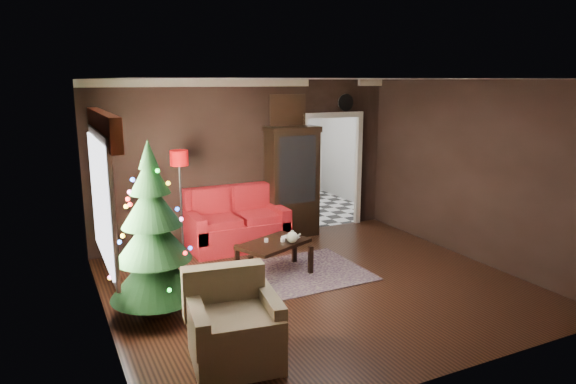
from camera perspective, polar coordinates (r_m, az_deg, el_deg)
name	(u,v)px	position (r m, az deg, el deg)	size (l,w,h in m)	color
floor	(316,285)	(7.27, 3.16, -10.26)	(5.50, 5.50, 0.00)	black
ceiling	(319,79)	(6.72, 3.45, 12.38)	(5.50, 5.50, 0.00)	white
wall_back	(248,161)	(9.09, -4.43, 3.47)	(5.50, 5.50, 0.00)	black
wall_front	(453,237)	(4.90, 17.76, -4.73)	(5.50, 5.50, 0.00)	black
wall_left	(100,209)	(6.04, -20.12, -1.74)	(5.50, 5.50, 0.00)	black
wall_right	(472,171)	(8.53, 19.65, 2.21)	(5.50, 5.50, 0.00)	black
doorway	(331,173)	(9.89, 4.80, 2.12)	(1.10, 0.10, 2.10)	#EFE2C9
left_window	(101,200)	(6.23, -19.99, -0.85)	(0.05, 1.60, 1.40)	white
valance	(103,128)	(6.11, -19.80, 6.73)	(0.12, 2.10, 0.35)	brown
kitchen_floor	(296,209)	(11.39, 0.85, -1.88)	(3.00, 3.00, 0.00)	white
kitchen_window	(269,127)	(12.41, -2.17, 7.24)	(0.70, 0.06, 0.70)	white
rug	(292,274)	(7.64, 0.48, -9.07)	(2.13, 1.55, 0.01)	#3D3138
loveseat	(237,219)	(8.72, -5.69, -2.98)	(1.70, 0.90, 1.00)	maroon
curio_cabinet	(292,184)	(9.26, 0.46, 0.84)	(0.90, 0.45, 1.90)	black
floor_lamp	(181,207)	(8.32, -11.73, -1.59)	(0.30, 0.30, 1.79)	#262626
christmas_tree	(153,232)	(6.23, -14.75, -4.30)	(1.07, 1.07, 2.04)	black
armchair	(235,320)	(5.29, -5.94, -13.87)	(0.90, 0.90, 0.92)	tan
coffee_table	(274,257)	(7.62, -1.59, -7.22)	(1.03, 0.62, 0.46)	black
teapot	(292,237)	(7.49, 0.48, -4.99)	(0.19, 0.19, 0.18)	beige
cup_a	(266,240)	(7.55, -2.43, -5.35)	(0.06, 0.06, 0.05)	silver
cup_b	(283,240)	(7.56, -0.59, -5.31)	(0.07, 0.07, 0.06)	silver
book	(287,231)	(7.65, -0.14, -4.37)	(0.17, 0.02, 0.24)	gray
wall_clock	(345,102)	(9.83, 6.36, 9.83)	(0.32, 0.32, 0.06)	silver
painting	(288,111)	(9.26, -0.05, 8.96)	(0.62, 0.05, 0.52)	tan
kitchen_counter	(273,180)	(12.35, -1.65, 1.37)	(1.80, 0.60, 0.90)	silver
kitchen_table	(289,196)	(10.92, 0.16, -0.49)	(0.70, 0.70, 0.75)	brown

